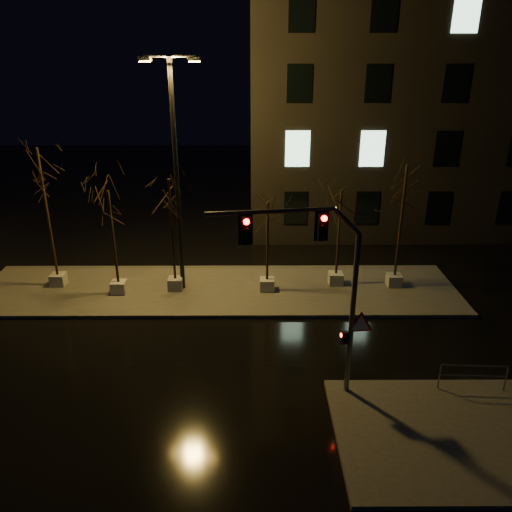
{
  "coord_description": "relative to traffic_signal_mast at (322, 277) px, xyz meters",
  "views": [
    {
      "loc": [
        1.65,
        -14.8,
        10.31
      ],
      "look_at": [
        1.74,
        3.48,
        2.8
      ],
      "focal_mm": 35.0,
      "sensor_mm": 36.0,
      "label": 1
    }
  ],
  "objects": [
    {
      "name": "ground",
      "position": [
        -3.65,
        1.64,
        -4.22
      ],
      "size": [
        90.0,
        90.0,
        0.0
      ],
      "primitive_type": "plane",
      "color": "black",
      "rests_on": "ground"
    },
    {
      "name": "median",
      "position": [
        -3.65,
        7.64,
        -4.15
      ],
      "size": [
        22.0,
        5.0,
        0.15
      ],
      "primitive_type": "cube",
      "color": "#43403C",
      "rests_on": "ground"
    },
    {
      "name": "sidewalk_corner",
      "position": [
        3.85,
        -1.86,
        -4.15
      ],
      "size": [
        7.0,
        5.0,
        0.15
      ],
      "primitive_type": "cube",
      "color": "#43403C",
      "rests_on": "ground"
    },
    {
      "name": "building",
      "position": [
        10.35,
        19.64,
        3.28
      ],
      "size": [
        25.0,
        12.0,
        15.0
      ],
      "primitive_type": "cube",
      "color": "black",
      "rests_on": "ground"
    },
    {
      "name": "tree_0",
      "position": [
        -11.15,
        8.05,
        0.93
      ],
      "size": [
        1.8,
        1.8,
        6.59
      ],
      "color": "#A3A298",
      "rests_on": "median"
    },
    {
      "name": "tree_1",
      "position": [
        -8.12,
        7.23,
        -0.36
      ],
      "size": [
        1.8,
        1.8,
        4.89
      ],
      "color": "#A3A298",
      "rests_on": "median"
    },
    {
      "name": "tree_2",
      "position": [
        -5.6,
        7.59,
        -0.04
      ],
      "size": [
        1.8,
        1.8,
        5.31
      ],
      "color": "#A3A298",
      "rests_on": "median"
    },
    {
      "name": "tree_3",
      "position": [
        -1.39,
        7.47,
        -0.81
      ],
      "size": [
        1.8,
        1.8,
        4.3
      ],
      "color": "#A3A298",
      "rests_on": "median"
    },
    {
      "name": "tree_4",
      "position": [
        1.86,
        8.11,
        -0.52
      ],
      "size": [
        1.8,
        1.8,
        4.68
      ],
      "color": "#A3A298",
      "rests_on": "median"
    },
    {
      "name": "tree_5",
      "position": [
        4.56,
        7.91,
        0.36
      ],
      "size": [
        1.8,
        1.8,
        5.85
      ],
      "color": "#A3A298",
      "rests_on": "median"
    },
    {
      "name": "traffic_signal_mast",
      "position": [
        0.0,
        0.0,
        0.0
      ],
      "size": [
        5.05,
        0.72,
        6.2
      ],
      "rotation": [
        0.0,
        0.0,
        0.13
      ],
      "color": "#595C61",
      "rests_on": "sidewalk_corner"
    },
    {
      "name": "streetlight_main",
      "position": [
        -5.28,
        7.74,
        1.72
      ],
      "size": [
        2.51,
        0.64,
        10.04
      ],
      "rotation": [
        0.0,
        0.0,
        -0.15
      ],
      "color": "black",
      "rests_on": "median"
    },
    {
      "name": "guard_rail_a",
      "position": [
        5.04,
        0.14,
        -3.47
      ],
      "size": [
        2.14,
        0.17,
        0.92
      ],
      "rotation": [
        0.0,
        0.0,
        -0.06
      ],
      "color": "#595C61",
      "rests_on": "sidewalk_corner"
    }
  ]
}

